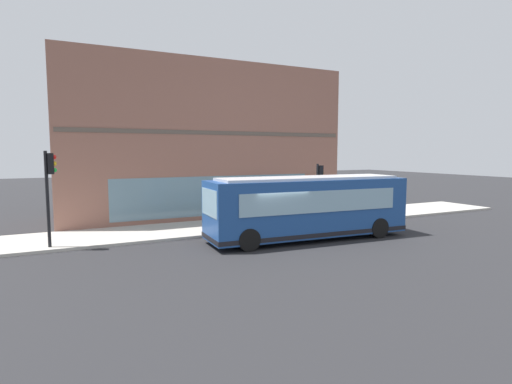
{
  "coord_description": "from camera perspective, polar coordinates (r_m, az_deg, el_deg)",
  "views": [
    {
      "loc": [
        -16.42,
        9.02,
        4.26
      ],
      "look_at": [
        1.98,
        -0.17,
        2.24
      ],
      "focal_mm": 28.63,
      "sensor_mm": 36.0,
      "label": 1
    }
  ],
  "objects": [
    {
      "name": "ground",
      "position": [
        19.21,
        2.19,
        -7.22
      ],
      "size": [
        120.0,
        120.0,
        0.0
      ],
      "primitive_type": "plane",
      "color": "#262628"
    },
    {
      "name": "sidewalk_curb",
      "position": [
        23.4,
        -3.43,
        -4.71
      ],
      "size": [
        4.32,
        40.0,
        0.15
      ],
      "primitive_type": "cube",
      "color": "#B2ADA3",
      "rests_on": "ground"
    },
    {
      "name": "building_corner",
      "position": [
        28.12,
        -7.89,
        6.88
      ],
      "size": [
        6.65,
        18.15,
        9.85
      ],
      "color": "#8C5B4C",
      "rests_on": "ground"
    },
    {
      "name": "city_bus_nearside",
      "position": [
        20.08,
        7.26,
        -2.19
      ],
      "size": [
        3.11,
        10.17,
        3.07
      ],
      "color": "#1E478C",
      "rests_on": "ground"
    },
    {
      "name": "traffic_light_near_corner",
      "position": [
        24.12,
        8.82,
        1.46
      ],
      "size": [
        0.32,
        0.49,
        3.44
      ],
      "color": "black",
      "rests_on": "sidewalk_curb"
    },
    {
      "name": "traffic_light_down_block",
      "position": [
        19.62,
        -26.87,
        1.46
      ],
      "size": [
        0.32,
        0.49,
        4.17
      ],
      "color": "black",
      "rests_on": "sidewalk_curb"
    },
    {
      "name": "fire_hydrant",
      "position": [
        25.36,
        2.85,
        -2.9
      ],
      "size": [
        0.35,
        0.35,
        0.74
      ],
      "color": "gold",
      "rests_on": "sidewalk_curb"
    },
    {
      "name": "pedestrian_near_hydrant",
      "position": [
        27.34,
        14.16,
        -1.12
      ],
      "size": [
        0.32,
        0.32,
        1.72
      ],
      "color": "#3F8C4C",
      "rests_on": "sidewalk_curb"
    },
    {
      "name": "pedestrian_by_light_pole",
      "position": [
        24.49,
        6.28,
        -1.75
      ],
      "size": [
        0.32,
        0.32,
        1.72
      ],
      "color": "silver",
      "rests_on": "sidewalk_curb"
    },
    {
      "name": "pedestrian_near_building_entrance",
      "position": [
        24.8,
        1.35,
        -1.77
      ],
      "size": [
        0.32,
        0.32,
        1.63
      ],
      "color": "silver",
      "rests_on": "sidewalk_curb"
    },
    {
      "name": "newspaper_vending_box",
      "position": [
        26.59,
        3.85,
        -2.32
      ],
      "size": [
        0.44,
        0.42,
        0.9
      ],
      "color": "#197233",
      "rests_on": "sidewalk_curb"
    }
  ]
}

